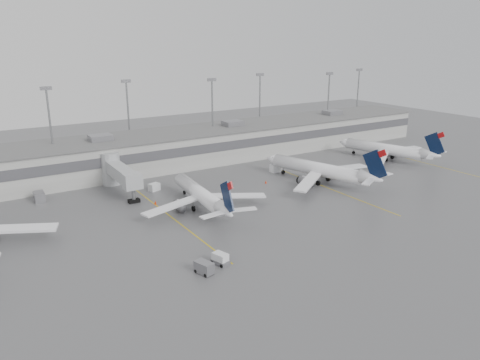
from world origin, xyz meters
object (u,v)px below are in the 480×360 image
jet_far_right (388,149)px  baggage_tug (220,260)px  jet_mid_left (202,195)px  jet_mid_right (322,169)px

jet_far_right → baggage_tug: jet_far_right is taller
jet_mid_left → jet_far_right: jet_far_right is taller
jet_mid_left → jet_mid_right: bearing=6.2°
jet_mid_left → baggage_tug: bearing=-106.0°
jet_mid_right → jet_far_right: size_ratio=1.07×
jet_far_right → jet_mid_right: bearing=175.5°
jet_far_right → baggage_tug: bearing=-173.8°
baggage_tug → jet_far_right: bearing=5.9°
jet_mid_left → baggage_tug: 22.66m
jet_mid_right → jet_far_right: bearing=-4.0°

